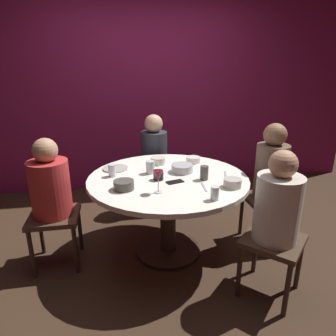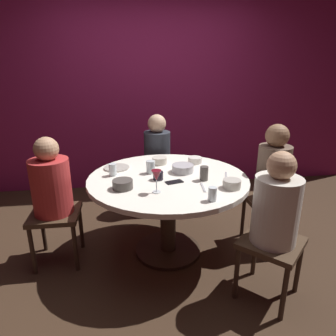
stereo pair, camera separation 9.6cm
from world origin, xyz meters
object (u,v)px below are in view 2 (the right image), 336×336
seated_diner_back (157,151)px  seated_diner_right (273,173)px  dining_table (168,193)px  cup_center_front (151,167)px  bowl_salad_center (123,184)px  bowl_small_white (232,184)px  wine_glass (156,176)px  bowl_serving_large (183,168)px  bowl_sauce_side (160,161)px  dinner_plate (117,168)px  cup_near_candle (204,173)px  candle_holder (158,176)px  cup_by_right_diner (212,194)px  seated_diner_left (51,187)px  cup_by_left_diner (113,170)px  seated_diner_front_right (276,211)px  bowl_rice_portion (195,160)px  cell_phone (174,182)px

seated_diner_back → seated_diner_right: seated_diner_right is taller
dining_table → cup_center_front: bearing=140.4°
bowl_salad_center → bowl_small_white: bowl_salad_center is taller
wine_glass → bowl_serving_large: size_ratio=0.91×
seated_diner_back → bowl_salad_center: (-0.38, -1.15, 0.07)m
wine_glass → bowl_sauce_side: wine_glass is taller
dinner_plate → cup_near_candle: cup_near_candle is taller
seated_diner_back → candle_holder: (-0.09, -0.99, 0.07)m
bowl_salad_center → bowl_sauce_side: 0.67m
seated_diner_back → seated_diner_right: size_ratio=0.96×
bowl_salad_center → cup_by_right_diner: bearing=-25.9°
seated_diner_left → cup_by_right_diner: bearing=-22.9°
cup_near_candle → cup_by_left_diner: bearing=164.5°
seated_diner_front_right → cup_near_candle: size_ratio=9.50×
dining_table → seated_diner_front_right: size_ratio=1.22×
bowl_rice_portion → cup_near_candle: (-0.03, -0.46, 0.03)m
seated_diner_right → dinner_plate: seated_diner_right is taller
candle_holder → cup_near_candle: 0.38m
cell_phone → bowl_rice_portion: bearing=133.1°
seated_diner_left → cup_by_left_diner: (0.50, 0.09, 0.10)m
seated_diner_right → bowl_sauce_side: size_ratio=8.34×
bowl_salad_center → wine_glass: bearing=-22.8°
bowl_small_white → cup_by_left_diner: bearing=156.4°
bowl_serving_large → bowl_salad_center: (-0.53, -0.31, 0.00)m
seated_diner_left → bowl_salad_center: (0.59, -0.21, 0.08)m
cell_phone → cup_near_candle: 0.26m
bowl_small_white → cup_near_candle: bearing=131.6°
bowl_serving_large → cup_by_right_diner: size_ratio=1.92×
cell_phone → cup_by_left_diner: (-0.50, 0.23, 0.05)m
cell_phone → cup_by_left_diner: cup_by_left_diner is taller
candle_holder → cup_by_right_diner: size_ratio=0.90×
seated_diner_back → seated_diner_front_right: size_ratio=1.00×
seated_diner_left → seated_diner_front_right: 1.75m
dining_table → candle_holder: bearing=-149.7°
candle_holder → bowl_small_white: bearing=-25.1°
seated_diner_left → bowl_rice_portion: 1.33m
bowl_sauce_side → seated_diner_right: bearing=-20.3°
cup_by_right_diner → cup_by_left_diner: bearing=139.6°
seated_diner_left → seated_diner_back: size_ratio=0.99×
seated_diner_right → bowl_small_white: 0.58m
seated_diner_left → seated_diner_right: (1.92, -0.00, 0.03)m
seated_diner_left → bowl_serving_large: (1.11, 0.10, 0.08)m
seated_diner_right → bowl_sauce_side: seated_diner_right is taller
dining_table → bowl_serving_large: 0.25m
seated_diner_back → bowl_rice_portion: bearing=27.8°
bowl_rice_portion → cup_by_right_diner: bearing=-94.4°
bowl_sauce_side → cell_phone: bearing=-82.4°
bowl_rice_portion → cup_near_candle: bearing=-93.3°
dinner_plate → bowl_salad_center: size_ratio=1.47×
seated_diner_front_right → dinner_plate: seated_diner_front_right is taller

